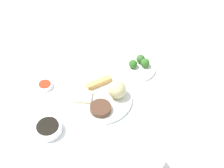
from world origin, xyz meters
name	(u,v)px	position (x,y,z in m)	size (l,w,h in m)	color
tabletop	(102,104)	(0.00, 0.00, 0.01)	(2.20, 2.20, 0.02)	white
main_plate	(100,98)	(-0.01, 0.02, 0.03)	(0.28, 0.28, 0.02)	white
rice_scoop	(117,89)	(0.06, 0.03, 0.08)	(0.08, 0.08, 0.08)	tan
spring_roll	(99,83)	(-0.02, 0.09, 0.05)	(0.12, 0.03, 0.03)	tan
crab_rangoon_wonton	(83,97)	(-0.08, 0.01, 0.04)	(0.07, 0.07, 0.01)	beige
stir_fry_heap	(101,108)	(0.00, -0.05, 0.05)	(0.09, 0.09, 0.02)	#482D1F
broccoli_plate	(136,68)	(0.15, 0.22, 0.03)	(0.19, 0.19, 0.01)	white
broccoli_floret_0	(141,59)	(0.17, 0.26, 0.06)	(0.04, 0.04, 0.04)	#34622B
broccoli_floret_1	(133,64)	(0.13, 0.22, 0.05)	(0.04, 0.04, 0.04)	#2B611F
broccoli_floret_2	(145,63)	(0.19, 0.23, 0.06)	(0.04, 0.04, 0.04)	#2E6120
soy_sauce_bowl	(48,129)	(-0.20, -0.16, 0.04)	(0.11, 0.11, 0.03)	white
soy_sauce_bowl_liquid	(47,126)	(-0.20, -0.16, 0.06)	(0.09, 0.09, 0.00)	black
sauce_ramekin_sweet_and_sour	(45,86)	(-0.26, 0.08, 0.03)	(0.07, 0.07, 0.02)	white
sauce_ramekin_sweet_and_sour_liquid	(45,84)	(-0.26, 0.08, 0.04)	(0.05, 0.05, 0.00)	red
teacup	(155,164)	(0.21, -0.29, 0.05)	(0.06, 0.06, 0.06)	silver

